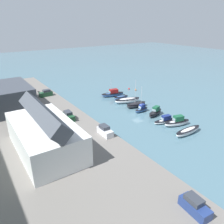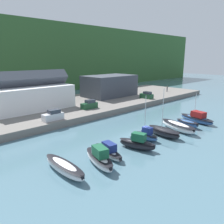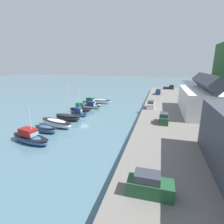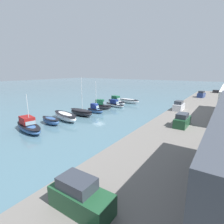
% 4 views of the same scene
% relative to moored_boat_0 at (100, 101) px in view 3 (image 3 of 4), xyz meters
% --- Properties ---
extents(ground_plane, '(320.00, 320.00, 0.00)m').
position_rel_moored_boat_0_xyz_m(ground_plane, '(16.39, 1.20, -0.76)').
color(ground_plane, slate).
extents(quay_promenade, '(108.18, 25.83, 1.47)m').
position_rel_moored_boat_0_xyz_m(quay_promenade, '(16.39, 28.54, -0.02)').
color(quay_promenade, slate).
rests_on(quay_promenade, ground_plane).
extents(harbor_clubhouse, '(19.36, 9.96, 9.46)m').
position_rel_moored_boat_0_xyz_m(harbor_clubhouse, '(9.63, 30.26, 4.09)').
color(harbor_clubhouse, white).
rests_on(harbor_clubhouse, quay_promenade).
extents(moored_boat_0, '(1.89, 8.04, 1.43)m').
position_rel_moored_boat_0_xyz_m(moored_boat_0, '(0.00, 0.00, 0.00)').
color(moored_boat_0, silver).
rests_on(moored_boat_0, ground_plane).
extents(moored_boat_1, '(3.69, 7.21, 2.70)m').
position_rel_moored_boat_0_xyz_m(moored_boat_1, '(4.44, -1.43, 0.24)').
color(moored_boat_1, silver).
rests_on(moored_boat_1, ground_plane).
extents(moored_boat_2, '(2.78, 6.72, 2.09)m').
position_rel_moored_boat_0_xyz_m(moored_boat_2, '(7.24, -0.15, -0.02)').
color(moored_boat_2, white).
rests_on(moored_boat_2, ground_plane).
extents(moored_boat_3, '(3.37, 6.24, 2.64)m').
position_rel_moored_boat_0_xyz_m(moored_boat_3, '(12.19, -1.46, 0.21)').
color(moored_boat_3, black).
rests_on(moored_boat_3, ground_plane).
extents(moored_boat_4, '(1.69, 4.66, 7.75)m').
position_rel_moored_boat_0_xyz_m(moored_boat_4, '(16.33, -0.03, 0.11)').
color(moored_boat_4, '#33568E').
rests_on(moored_boat_4, ground_plane).
extents(moored_boat_5, '(2.96, 6.90, 8.75)m').
position_rel_moored_boat_0_xyz_m(moored_boat_5, '(20.09, -1.10, 0.06)').
color(moored_boat_5, black).
rests_on(moored_boat_5, ground_plane).
extents(moored_boat_6, '(4.57, 8.77, 1.64)m').
position_rel_moored_boat_0_xyz_m(moored_boat_6, '(24.71, -1.26, 0.11)').
color(moored_boat_6, white).
rests_on(moored_boat_6, ground_plane).
extents(moored_boat_7, '(2.42, 5.19, 1.40)m').
position_rel_moored_boat_0_xyz_m(moored_boat_7, '(28.25, -1.34, -0.01)').
color(moored_boat_7, '#33568E').
rests_on(moored_boat_7, ground_plane).
extents(moored_boat_8, '(4.19, 8.66, 6.43)m').
position_rel_moored_boat_0_xyz_m(moored_boat_8, '(32.87, -1.18, 0.16)').
color(moored_boat_8, '#33568E').
rests_on(moored_boat_8, ground_plane).
extents(parked_car_0, '(4.23, 1.88, 2.16)m').
position_rel_moored_boat_0_xyz_m(parked_car_0, '(20.33, 20.93, 1.63)').
color(parked_car_0, '#1E4C2D').
rests_on(parked_car_0, quay_promenade).
extents(parked_car_1, '(1.82, 4.21, 2.16)m').
position_rel_moored_boat_0_xyz_m(parked_car_1, '(41.84, 19.51, 1.63)').
color(parked_car_1, '#1E4C2D').
rests_on(parked_car_1, quay_promenade).
extents(parked_car_2, '(4.21, 1.82, 2.16)m').
position_rel_moored_boat_0_xyz_m(parked_car_2, '(8.41, 17.63, 1.63)').
color(parked_car_2, silver).
rests_on(parked_car_2, quay_promenade).
extents(parked_car_3, '(4.34, 2.17, 2.16)m').
position_rel_moored_boat_0_xyz_m(parked_car_3, '(-15.80, 19.17, 1.63)').
color(parked_car_3, navy).
rests_on(parked_car_3, quay_promenade).
extents(pickup_truck_0, '(2.17, 4.81, 1.90)m').
position_rel_moored_boat_0_xyz_m(pickup_truck_0, '(-32.68, 24.00, 1.53)').
color(pickup_truck_0, black).
rests_on(pickup_truck_0, quay_promenade).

